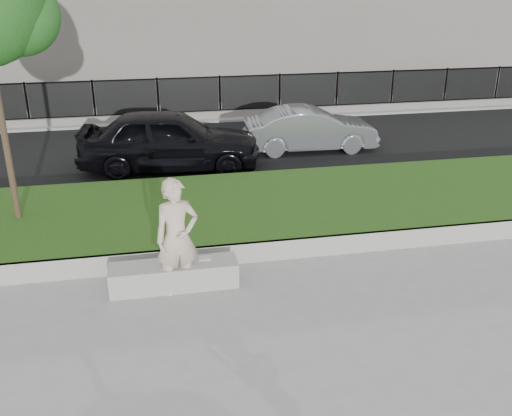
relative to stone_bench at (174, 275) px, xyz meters
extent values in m
plane|color=gray|center=(0.79, -0.40, -0.22)|extent=(90.00, 90.00, 0.00)
cube|color=#10340D|center=(0.79, 2.60, -0.02)|extent=(34.00, 4.00, 0.40)
cube|color=gray|center=(0.79, 0.64, -0.02)|extent=(34.00, 0.08, 0.40)
cube|color=black|center=(0.79, 8.10, -0.20)|extent=(34.00, 7.00, 0.04)
cube|color=gray|center=(0.79, 12.60, -0.16)|extent=(34.00, 3.00, 0.12)
cube|color=slate|center=(0.79, 11.60, 0.02)|extent=(32.00, 0.30, 0.24)
cube|color=black|center=(0.79, 11.60, 0.65)|extent=(32.00, 0.04, 1.50)
cube|color=black|center=(0.79, 11.60, 1.35)|extent=(32.00, 0.05, 0.05)
cube|color=black|center=(0.79, 11.60, 0.15)|extent=(32.00, 0.05, 0.05)
cube|color=gray|center=(0.00, 0.00, 0.00)|extent=(2.19, 0.55, 0.45)
imported|color=beige|center=(0.08, -0.15, 0.79)|extent=(0.83, 0.64, 2.03)
cube|color=beige|center=(0.55, 0.08, 0.24)|extent=(0.22, 0.16, 0.02)
sphere|color=#1C501A|center=(-2.45, 2.98, 4.11)|extent=(1.53, 1.53, 1.53)
imported|color=black|center=(0.30, 6.29, 0.64)|extent=(5.04, 2.54, 1.65)
imported|color=gray|center=(4.51, 7.26, 0.46)|extent=(3.97, 1.50, 1.30)
camera|label=1|loc=(-0.26, -8.72, 4.88)|focal=40.00mm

